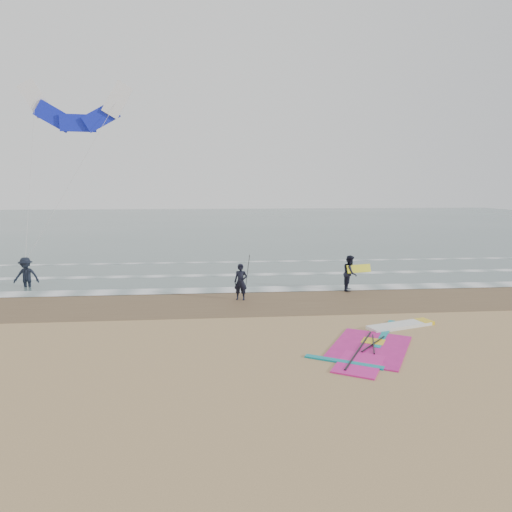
{
  "coord_description": "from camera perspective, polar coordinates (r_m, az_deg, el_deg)",
  "views": [
    {
      "loc": [
        -2.91,
        -13.74,
        5.11
      ],
      "look_at": [
        -1.22,
        5.0,
        2.2
      ],
      "focal_mm": 32.0,
      "sensor_mm": 36.0,
      "label": 1
    }
  ],
  "objects": [
    {
      "name": "ground",
      "position": [
        14.95,
        6.53,
        -11.26
      ],
      "size": [
        120.0,
        120.0,
        0.0
      ],
      "primitive_type": "plane",
      "color": "tan",
      "rests_on": "ground"
    },
    {
      "name": "sea_water",
      "position": [
        62.02,
        -2.44,
        4.07
      ],
      "size": [
        120.0,
        80.0,
        0.02
      ],
      "primitive_type": "cube",
      "color": "#47605E",
      "rests_on": "ground"
    },
    {
      "name": "wet_sand_band",
      "position": [
        20.6,
        3.16,
        -5.57
      ],
      "size": [
        120.0,
        5.0,
        0.01
      ],
      "primitive_type": "cube",
      "color": "brown",
      "rests_on": "ground"
    },
    {
      "name": "foam_waterline",
      "position": [
        24.88,
        1.69,
        -2.99
      ],
      "size": [
        120.0,
        9.15,
        0.02
      ],
      "color": "white",
      "rests_on": "ground"
    },
    {
      "name": "windsurf_rig",
      "position": [
        15.82,
        15.23,
        -10.24
      ],
      "size": [
        5.45,
        5.16,
        0.13
      ],
      "color": "white",
      "rests_on": "ground"
    },
    {
      "name": "person_standing",
      "position": [
        20.52,
        -1.93,
        -3.26
      ],
      "size": [
        0.69,
        0.55,
        1.65
      ],
      "primitive_type": "imported",
      "rotation": [
        0.0,
        0.0,
        -0.28
      ],
      "color": "black",
      "rests_on": "ground"
    },
    {
      "name": "person_walking",
      "position": [
        22.79,
        11.69,
        -2.1
      ],
      "size": [
        0.95,
        1.05,
        1.75
      ],
      "primitive_type": "imported",
      "rotation": [
        0.0,
        0.0,
        1.16
      ],
      "color": "black",
      "rests_on": "ground"
    },
    {
      "name": "person_wading",
      "position": [
        25.68,
        -26.84,
        -1.48
      ],
      "size": [
        1.24,
        0.73,
        1.9
      ],
      "primitive_type": "imported",
      "rotation": [
        0.0,
        0.0,
        0.02
      ],
      "color": "black",
      "rests_on": "ground"
    },
    {
      "name": "held_pole",
      "position": [
        20.47,
        -1.09,
        -2.19
      ],
      "size": [
        0.17,
        0.86,
        1.82
      ],
      "color": "black",
      "rests_on": "ground"
    },
    {
      "name": "carried_kiteboard",
      "position": [
        22.77,
        12.74,
        -1.55
      ],
      "size": [
        1.3,
        0.51,
        0.39
      ],
      "color": "yellow",
      "rests_on": "ground"
    },
    {
      "name": "surf_kite",
      "position": [
        28.01,
        -21.47,
        16.49
      ],
      "size": [
        6.14,
        3.45,
        9.55
      ],
      "color": "white",
      "rests_on": "ground"
    }
  ]
}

